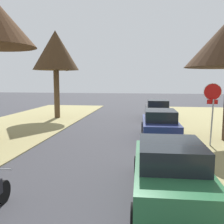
{
  "coord_description": "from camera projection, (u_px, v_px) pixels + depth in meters",
  "views": [
    {
      "loc": [
        1.69,
        0.07,
        3.16
      ],
      "look_at": [
        -0.04,
        12.16,
        1.6
      ],
      "focal_mm": 40.24,
      "sensor_mm": 36.0,
      "label": 1
    }
  ],
  "objects": [
    {
      "name": "parked_sedan_navy",
      "position": [
        160.0,
        125.0,
        13.59
      ],
      "size": [
        2.06,
        4.45,
        1.57
      ],
      "color": "navy",
      "rests_on": "ground"
    },
    {
      "name": "parked_sedan_black",
      "position": [
        157.0,
        110.0,
        20.31
      ],
      "size": [
        2.06,
        4.45,
        1.57
      ],
      "color": "black",
      "rests_on": "ground"
    },
    {
      "name": "stop_sign_far",
      "position": [
        212.0,
        101.0,
        11.71
      ],
      "size": [
        0.81,
        0.38,
        2.97
      ],
      "color": "#9EA0A5",
      "rests_on": "grass_verge_right"
    },
    {
      "name": "parked_sedan_green",
      "position": [
        169.0,
        172.0,
        6.68
      ],
      "size": [
        2.06,
        4.45,
        1.57
      ],
      "color": "#28663D",
      "rests_on": "ground"
    },
    {
      "name": "street_tree_left_far",
      "position": [
        56.0,
        51.0,
        20.2
      ],
      "size": [
        3.69,
        3.69,
        7.05
      ],
      "color": "brown",
      "rests_on": "grass_verge_left"
    }
  ]
}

